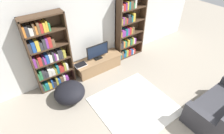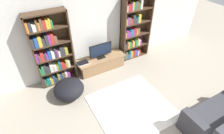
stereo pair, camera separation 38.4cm
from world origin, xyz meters
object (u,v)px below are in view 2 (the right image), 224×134
Objects in this scene: laptop at (83,63)px; couch_right_sofa at (223,119)px; bookshelf_left at (51,52)px; beanbag_ottoman at (69,89)px; bookshelf_right at (133,30)px; tv_stand at (101,63)px; television at (101,51)px.

couch_right_sofa is (1.97, -3.18, -0.16)m from laptop.
beanbag_ottoman is (0.11, -0.75, -0.76)m from bookshelf_left.
bookshelf_right is 1.93m from laptop.
television is (0.00, 0.00, 0.46)m from tv_stand.
television reaches higher than beanbag_ottoman.
bookshelf_left is 6.03× the size of laptop.
bookshelf_right is at bearing 92.29° from couch_right_sofa.
bookshelf_right is 1.39× the size of tv_stand.
bookshelf_left is 1.57m from tv_stand.
bookshelf_left and bookshelf_right have the same top height.
beanbag_ottoman is (-0.65, -0.62, -0.21)m from laptop.
bookshelf_right is 1.23× the size of couch_right_sofa.
beanbag_ottoman is (-1.25, -0.62, 0.01)m from tv_stand.
bookshelf_right is 3.39m from couch_right_sofa.
beanbag_ottoman is at bearing -153.66° from tv_stand.
tv_stand is (1.36, -0.13, -0.77)m from bookshelf_left.
couch_right_sofa is at bearing -58.14° from laptop.
laptop is 0.43× the size of beanbag_ottoman.
television is (-1.24, -0.13, -0.31)m from bookshelf_right.
couch_right_sofa is (1.38, -3.18, 0.07)m from tv_stand.
bookshelf_left is at bearing -179.92° from bookshelf_right.
couch_right_sofa is (1.38, -3.18, -0.40)m from television.
laptop is (-1.84, -0.13, -0.55)m from bookshelf_right.
couch_right_sofa is at bearing -66.62° from television.
laptop reaches higher than tv_stand.
bookshelf_left is 0.95m from laptop.
beanbag_ottoman is (-1.25, -0.62, -0.45)m from television.
couch_right_sofa is at bearing -87.71° from bookshelf_right.
television is at bearing -174.04° from bookshelf_right.
laptop is 3.75m from couch_right_sofa.
bookshelf_right is 2.72m from beanbag_ottoman.
beanbag_ottoman is at bearing -163.23° from bookshelf_right.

